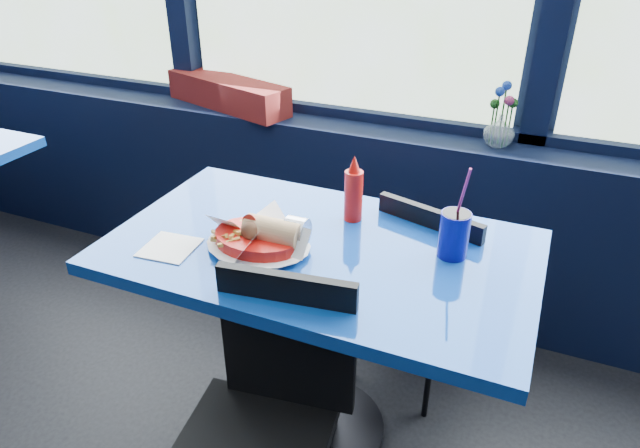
% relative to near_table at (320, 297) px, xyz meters
% --- Properties ---
extents(window_sill, '(5.00, 0.26, 0.80)m').
position_rel_near_table_xyz_m(window_sill, '(-0.30, 0.87, -0.17)').
color(window_sill, black).
rests_on(window_sill, ground).
extents(near_table, '(1.20, 0.70, 0.75)m').
position_rel_near_table_xyz_m(near_table, '(0.00, 0.00, 0.00)').
color(near_table, black).
rests_on(near_table, ground).
extents(chair_near_front, '(0.42, 0.42, 0.83)m').
position_rel_near_table_xyz_m(chair_near_front, '(0.01, -0.37, -0.09)').
color(chair_near_front, black).
rests_on(chair_near_front, ground).
extents(chair_near_back, '(0.45, 0.45, 0.81)m').
position_rel_near_table_xyz_m(chair_near_back, '(0.23, 0.33, -0.10)').
color(chair_near_back, black).
rests_on(chair_near_back, ground).
extents(planter_box, '(0.66, 0.34, 0.13)m').
position_rel_near_table_xyz_m(planter_box, '(-0.82, 0.87, 0.30)').
color(planter_box, maroon).
rests_on(planter_box, window_sill).
extents(flower_vase, '(0.12, 0.12, 0.24)m').
position_rel_near_table_xyz_m(flower_vase, '(0.36, 0.85, 0.31)').
color(flower_vase, silver).
rests_on(flower_vase, window_sill).
extents(food_basket, '(0.33, 0.33, 0.10)m').
position_rel_near_table_xyz_m(food_basket, '(-0.15, -0.08, 0.22)').
color(food_basket, red).
rests_on(food_basket, near_table).
extents(ketchup_bottle, '(0.06, 0.06, 0.21)m').
position_rel_near_table_xyz_m(ketchup_bottle, '(0.03, 0.18, 0.27)').
color(ketchup_bottle, red).
rests_on(ketchup_bottle, near_table).
extents(soda_cup, '(0.08, 0.08, 0.28)m').
position_rel_near_table_xyz_m(soda_cup, '(0.35, 0.10, 0.25)').
color(soda_cup, '#0E0B7F').
rests_on(soda_cup, near_table).
extents(napkin, '(0.16, 0.16, 0.00)m').
position_rel_near_table_xyz_m(napkin, '(-0.38, -0.18, 0.18)').
color(napkin, white).
rests_on(napkin, near_table).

